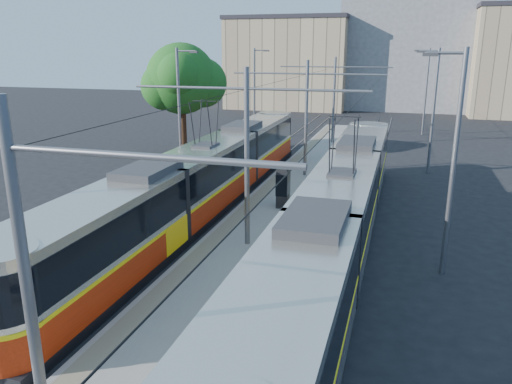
% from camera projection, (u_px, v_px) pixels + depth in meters
% --- Properties ---
extents(ground, '(160.00, 160.00, 0.00)m').
position_uv_depth(ground, '(155.00, 364.00, 13.03)').
color(ground, black).
rests_on(ground, ground).
extents(platform, '(4.00, 50.00, 0.30)m').
position_uv_depth(platform, '(294.00, 189.00, 28.65)').
color(platform, gray).
rests_on(platform, ground).
extents(tactile_strip_left, '(0.70, 50.00, 0.01)m').
position_uv_depth(tactile_strip_left, '(270.00, 185.00, 29.00)').
color(tactile_strip_left, gray).
rests_on(tactile_strip_left, platform).
extents(tactile_strip_right, '(0.70, 50.00, 0.01)m').
position_uv_depth(tactile_strip_right, '(319.00, 189.00, 28.21)').
color(tactile_strip_right, gray).
rests_on(tactile_strip_right, platform).
extents(rails, '(8.71, 70.00, 0.03)m').
position_uv_depth(rails, '(294.00, 192.00, 28.68)').
color(rails, gray).
rests_on(rails, ground).
extents(tram_left, '(2.43, 29.57, 5.50)m').
position_uv_depth(tram_left, '(206.00, 177.00, 25.12)').
color(tram_left, black).
rests_on(tram_left, ground).
extents(tram_right, '(2.43, 29.59, 5.50)m').
position_uv_depth(tram_right, '(340.00, 209.00, 19.59)').
color(tram_right, black).
rests_on(tram_right, ground).
extents(catenary, '(9.20, 70.00, 7.00)m').
position_uv_depth(catenary, '(284.00, 120.00, 24.81)').
color(catenary, slate).
rests_on(catenary, platform).
extents(street_lamps, '(15.18, 38.22, 8.00)m').
position_uv_depth(street_lamps, '(309.00, 111.00, 31.21)').
color(street_lamps, slate).
rests_on(street_lamps, ground).
extents(shelter, '(0.62, 0.97, 2.08)m').
position_uv_depth(shelter, '(283.00, 185.00, 24.82)').
color(shelter, black).
rests_on(shelter, platform).
extents(tree, '(5.78, 5.35, 8.40)m').
position_uv_depth(tree, '(187.00, 80.00, 37.23)').
color(tree, '#382314').
rests_on(tree, ground).
extents(building_left, '(16.32, 12.24, 12.11)m').
position_uv_depth(building_left, '(291.00, 63.00, 69.35)').
color(building_left, tan).
rests_on(building_left, ground).
extents(building_centre, '(18.36, 14.28, 17.02)m').
position_uv_depth(building_centre, '(412.00, 44.00, 67.98)').
color(building_centre, gray).
rests_on(building_centre, ground).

